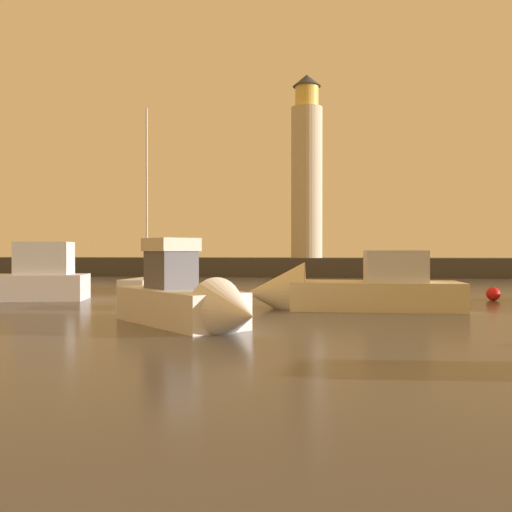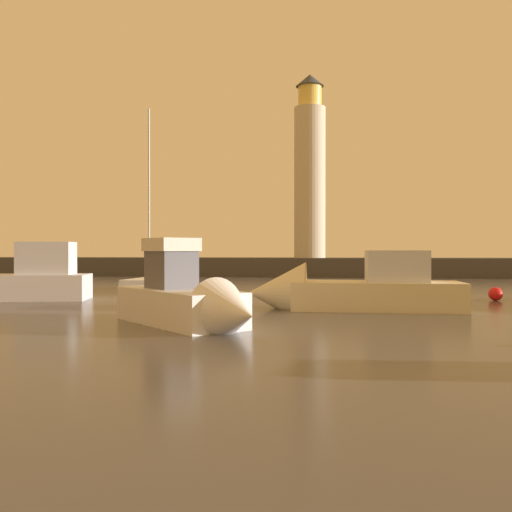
{
  "view_description": "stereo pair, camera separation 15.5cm",
  "coord_description": "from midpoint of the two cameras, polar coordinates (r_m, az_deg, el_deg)",
  "views": [
    {
      "loc": [
        0.71,
        -1.82,
        2.6
      ],
      "look_at": [
        -1.69,
        17.61,
        2.43
      ],
      "focal_mm": 40.22,
      "sensor_mm": 36.0,
      "label": 1
    },
    {
      "loc": [
        0.86,
        -1.8,
        2.6
      ],
      "look_at": [
        -1.69,
        17.61,
        2.43
      ],
      "focal_mm": 40.22,
      "sensor_mm": 36.0,
      "label": 2
    }
  ],
  "objects": [
    {
      "name": "ground_plane",
      "position": [
        30.57,
        5.56,
        -4.38
      ],
      "size": [
        220.0,
        220.0,
        0.0
      ],
      "primitive_type": "plane",
      "color": "#4C4742"
    },
    {
      "name": "breakwater",
      "position": [
        59.12,
        6.28,
        -1.1
      ],
      "size": [
        80.49,
        5.75,
        1.9
      ],
      "primitive_type": "cube",
      "color": "#423F3D",
      "rests_on": "ground_plane"
    },
    {
      "name": "lighthouse",
      "position": [
        59.7,
        4.99,
        8.41
      ],
      "size": [
        3.2,
        3.2,
        18.82
      ],
      "color": "beige",
      "rests_on": "breakwater"
    },
    {
      "name": "motorboat_1",
      "position": [
        25.92,
        8.23,
        -3.4
      ],
      "size": [
        9.49,
        2.96,
        3.35
      ],
      "color": "beige",
      "rests_on": "ground_plane"
    },
    {
      "name": "motorboat_3",
      "position": [
        19.71,
        -6.47,
        -4.54
      ],
      "size": [
        6.64,
        6.79,
        3.47
      ],
      "color": "white",
      "rests_on": "ground_plane"
    },
    {
      "name": "motorboat_4",
      "position": [
        33.2,
        -24.08,
        -2.32
      ],
      "size": [
        8.82,
        4.23,
        3.6
      ],
      "color": "silver",
      "rests_on": "ground_plane"
    },
    {
      "name": "sailboat_moored",
      "position": [
        37.71,
        -10.53,
        -2.64
      ],
      "size": [
        2.04,
        7.04,
        11.64
      ],
      "color": "white",
      "rests_on": "ground_plane"
    },
    {
      "name": "mooring_buoy",
      "position": [
        32.44,
        22.4,
        -3.5
      ],
      "size": [
        0.72,
        0.72,
        0.72
      ],
      "primitive_type": "sphere",
      "color": "red",
      "rests_on": "ground_plane"
    }
  ]
}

